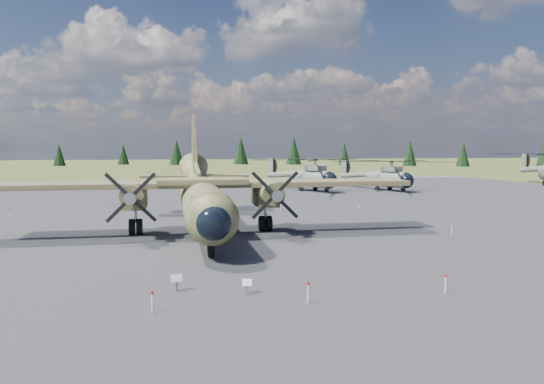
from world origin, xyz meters
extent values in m
plane|color=brown|center=(0.00, 0.00, 0.00)|extent=(500.00, 500.00, 0.00)
cube|color=#5E5E63|center=(0.00, 10.00, 0.00)|extent=(120.00, 120.00, 0.04)
cylinder|color=#3D4324|center=(-0.57, 3.84, 2.37)|extent=(3.52, 18.66, 2.89)
sphere|color=#3D4324|center=(-0.89, -5.44, 2.37)|extent=(2.93, 2.93, 2.83)
sphere|color=black|center=(-0.91, -6.01, 2.32)|extent=(2.15, 2.15, 2.08)
cube|color=black|center=(-0.83, -3.79, 3.15)|extent=(2.12, 1.72, 0.57)
cone|color=#3D4324|center=(-0.16, 16.01, 3.46)|extent=(3.07, 7.19, 4.34)
cube|color=#989A9D|center=(-0.54, 4.87, 1.19)|extent=(2.17, 6.25, 0.52)
cube|color=#323C1F|center=(-0.55, 4.36, 3.56)|extent=(30.03, 4.53, 0.36)
cube|color=#3D4324|center=(-0.55, 4.36, 3.78)|extent=(6.31, 3.92, 0.36)
cylinder|color=#3D4324|center=(-5.21, 4.21, 2.99)|extent=(1.73, 5.42, 1.55)
cube|color=#3D4324|center=(-5.18, 5.03, 2.32)|extent=(1.67, 3.56, 0.83)
cone|color=gray|center=(-5.32, 0.86, 2.99)|extent=(0.82, 0.95, 0.78)
cylinder|color=black|center=(-5.18, 5.03, 0.57)|extent=(0.95, 1.17, 1.14)
cylinder|color=#3D4324|center=(4.08, 3.89, 2.99)|extent=(1.73, 5.42, 1.55)
cube|color=#3D4324|center=(4.10, 4.72, 2.32)|extent=(1.67, 3.56, 0.83)
cone|color=gray|center=(3.96, 0.54, 2.99)|extent=(0.82, 0.95, 0.78)
cylinder|color=black|center=(4.10, 4.72, 0.57)|extent=(0.95, 1.17, 1.14)
cube|color=#3D4324|center=(-0.29, 12.09, 4.08)|extent=(0.56, 7.80, 1.73)
cube|color=#323C1F|center=(-0.14, 16.53, 3.51)|extent=(9.98, 2.61, 0.23)
cylinder|color=gray|center=(-0.85, -4.20, 1.32)|extent=(0.15, 0.15, 0.93)
cylinder|color=black|center=(-0.85, -4.20, 0.57)|extent=(0.39, 0.98, 0.96)
cylinder|color=slate|center=(17.99, 37.99, 1.77)|extent=(4.78, 7.30, 2.40)
sphere|color=black|center=(19.27, 34.78, 1.73)|extent=(2.86, 2.86, 2.21)
sphere|color=slate|center=(16.72, 41.20, 1.77)|extent=(2.86, 2.86, 2.21)
cube|color=slate|center=(18.14, 37.63, 3.31)|extent=(2.65, 3.45, 0.72)
cylinder|color=gray|center=(18.14, 37.63, 4.03)|extent=(0.45, 0.45, 0.96)
cylinder|color=slate|center=(15.39, 44.54, 2.11)|extent=(3.77, 7.91, 1.37)
cube|color=slate|center=(14.06, 47.88, 3.31)|extent=(0.69, 1.33, 2.30)
cylinder|color=black|center=(14.37, 48.00, 3.31)|extent=(0.97, 2.34, 2.49)
cylinder|color=black|center=(19.06, 35.31, 0.38)|extent=(0.49, 0.71, 0.65)
cylinder|color=black|center=(16.37, 38.58, 0.38)|extent=(0.55, 0.82, 0.77)
cylinder|color=gray|center=(16.37, 38.58, 0.89)|extent=(0.17, 0.17, 1.39)
cylinder|color=black|center=(18.77, 39.54, 0.38)|extent=(0.55, 0.82, 0.77)
cylinder|color=gray|center=(18.77, 39.54, 0.89)|extent=(0.17, 0.17, 1.39)
cylinder|color=slate|center=(28.81, 36.52, 1.67)|extent=(4.29, 6.90, 2.26)
sphere|color=black|center=(29.89, 33.44, 1.63)|extent=(2.65, 2.65, 2.08)
sphere|color=slate|center=(27.74, 39.59, 1.67)|extent=(2.65, 2.65, 2.08)
cube|color=slate|center=(28.93, 36.18, 3.12)|extent=(2.41, 3.24, 0.68)
cylinder|color=gray|center=(28.93, 36.18, 3.80)|extent=(0.42, 0.42, 0.91)
cylinder|color=slate|center=(26.61, 42.80, 1.99)|extent=(3.28, 7.54, 1.30)
cube|color=slate|center=(25.49, 46.00, 3.12)|extent=(0.61, 1.26, 2.17)
cylinder|color=black|center=(25.78, 46.10, 3.12)|extent=(0.83, 2.24, 2.35)
cylinder|color=black|center=(29.71, 33.96, 0.36)|extent=(0.44, 0.66, 0.62)
cylinder|color=black|center=(27.30, 37.14, 0.36)|extent=(0.50, 0.77, 0.72)
cylinder|color=gray|center=(27.30, 37.14, 0.84)|extent=(0.16, 0.16, 1.31)
cylinder|color=black|center=(29.61, 37.95, 0.36)|extent=(0.50, 0.77, 0.72)
cylinder|color=gray|center=(29.61, 37.95, 0.84)|extent=(0.16, 0.16, 1.31)
cylinder|color=slate|center=(60.68, 46.55, 2.43)|extent=(3.16, 9.37, 1.58)
cube|color=slate|center=(61.67, 50.56, 3.81)|extent=(0.61, 1.56, 2.65)
cylinder|color=black|center=(62.05, 50.47, 3.81)|extent=(0.75, 2.80, 2.87)
cylinder|color=black|center=(57.60, 40.32, 0.44)|extent=(0.53, 0.94, 0.88)
cube|color=gray|center=(-2.99, -10.58, 0.30)|extent=(0.10, 0.10, 0.59)
cube|color=silver|center=(-2.99, -10.63, 0.58)|extent=(0.51, 0.29, 0.33)
cube|color=gray|center=(-0.13, -11.67, 0.26)|extent=(0.09, 0.09, 0.52)
cube|color=silver|center=(-0.13, -11.72, 0.51)|extent=(0.45, 0.28, 0.29)
cylinder|color=silver|center=(-4.00, -13.50, 0.40)|extent=(0.07, 0.07, 0.80)
cylinder|color=#B31316|center=(-4.00, -13.50, 0.80)|extent=(0.12, 0.12, 0.10)
cylinder|color=silver|center=(2.00, -13.50, 0.40)|extent=(0.07, 0.07, 0.80)
cylinder|color=#B31316|center=(2.00, -13.50, 0.80)|extent=(0.12, 0.12, 0.10)
cylinder|color=silver|center=(8.00, -13.50, 0.40)|extent=(0.07, 0.07, 0.80)
cylinder|color=#B31316|center=(8.00, -13.50, 0.80)|extent=(0.12, 0.12, 0.10)
cylinder|color=silver|center=(-16.00, 16.00, 0.40)|extent=(0.07, 0.07, 0.80)
cylinder|color=#B31316|center=(-16.00, 16.00, 0.80)|extent=(0.12, 0.12, 0.10)
cylinder|color=silver|center=(-8.00, 16.00, 0.40)|extent=(0.07, 0.07, 0.80)
cylinder|color=#B31316|center=(-8.00, 16.00, 0.80)|extent=(0.12, 0.12, 0.10)
cylinder|color=silver|center=(0.00, 16.00, 0.40)|extent=(0.07, 0.07, 0.80)
cylinder|color=#B31316|center=(0.00, 16.00, 0.80)|extent=(0.12, 0.12, 0.10)
cylinder|color=silver|center=(8.00, 16.00, 0.40)|extent=(0.07, 0.07, 0.80)
cylinder|color=#B31316|center=(8.00, 16.00, 0.80)|extent=(0.12, 0.12, 0.10)
cylinder|color=silver|center=(16.00, 16.00, 0.40)|extent=(0.07, 0.07, 0.80)
cylinder|color=#B31316|center=(16.00, 16.00, 0.80)|extent=(0.12, 0.12, 0.10)
cylinder|color=silver|center=(16.50, 0.00, 0.40)|extent=(0.07, 0.07, 0.80)
cylinder|color=#B31316|center=(16.50, 0.00, 0.80)|extent=(0.12, 0.12, 0.10)
cone|color=black|center=(95.59, 123.45, 4.10)|extent=(4.60, 4.60, 8.21)
cone|color=black|center=(81.24, 132.65, 4.38)|extent=(4.90, 4.90, 8.75)
cone|color=black|center=(63.05, 147.15, 4.02)|extent=(4.50, 4.50, 8.04)
cone|color=black|center=(46.67, 156.11, 5.19)|extent=(5.81, 5.81, 10.38)
cone|color=black|center=(28.23, 164.42, 5.14)|extent=(5.76, 5.76, 10.29)
cone|color=black|center=(4.16, 159.70, 4.63)|extent=(5.19, 5.19, 9.27)
cone|color=black|center=(-14.74, 168.63, 3.84)|extent=(4.30, 4.30, 7.68)
cone|color=black|center=(-35.29, 159.23, 3.77)|extent=(4.22, 4.22, 7.53)
camera|label=1|loc=(-3.86, -33.18, 6.13)|focal=35.00mm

